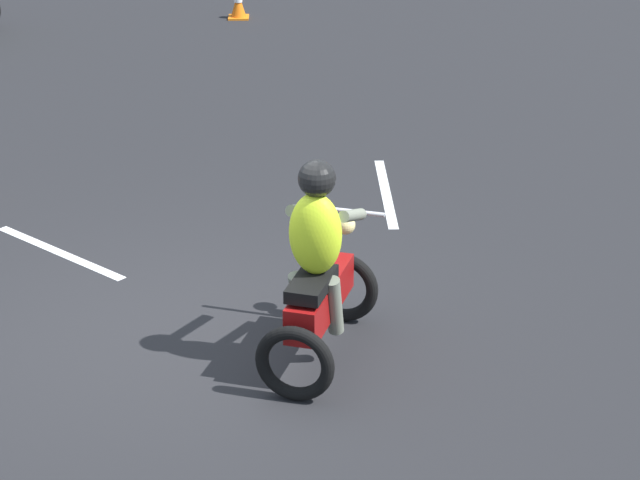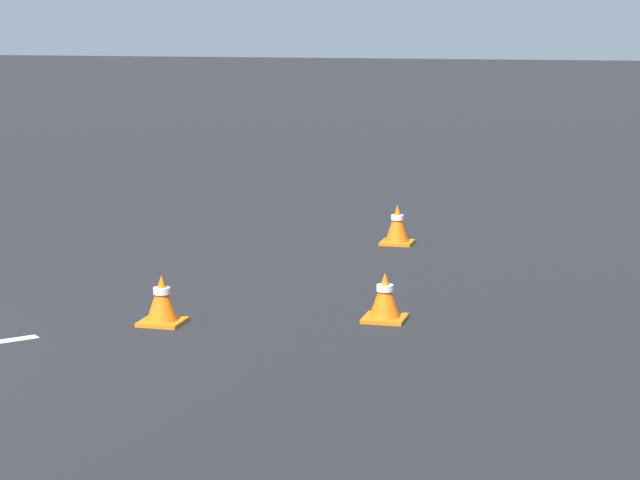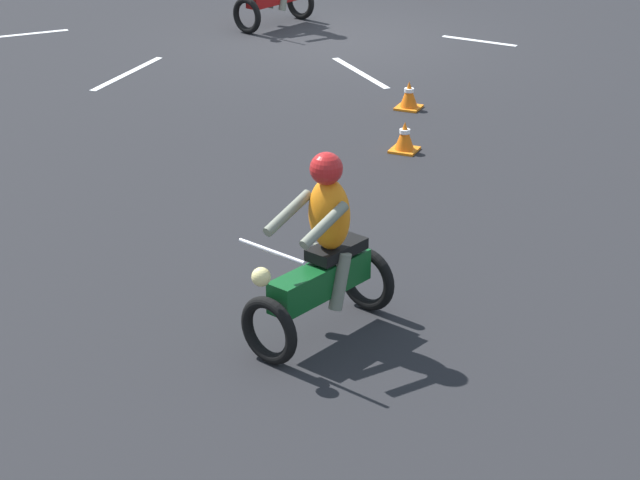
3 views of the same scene
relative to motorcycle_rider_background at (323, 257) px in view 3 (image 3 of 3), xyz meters
name	(u,v)px [view 3 (image 3 of 3)]	position (x,y,z in m)	size (l,w,h in m)	color
ground_plane	(332,39)	(3.89, -9.30, -0.73)	(120.00, 120.00, 0.00)	black
motorcycle_rider_background	(323,257)	(0.00, 0.00, 0.00)	(1.00, 1.56, 1.66)	black
traffic_cone_near_left	(409,96)	(1.50, -6.32, -0.54)	(0.32, 0.32, 0.38)	orange
traffic_cone_far_right	(405,137)	(0.97, -4.71, -0.55)	(0.32, 0.32, 0.38)	orange
lane_stripe_ne	(11,36)	(8.75, -7.35, -0.72)	(0.10, 1.89, 0.01)	silver
lane_stripe_n	(127,73)	(5.85, -6.24, -0.72)	(0.10, 1.89, 0.01)	silver
lane_stripe_nw	(360,73)	(2.73, -7.65, -0.72)	(0.10, 1.74, 0.01)	silver
lane_stripe_w	(479,41)	(1.67, -10.10, -0.72)	(0.10, 1.27, 0.01)	silver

